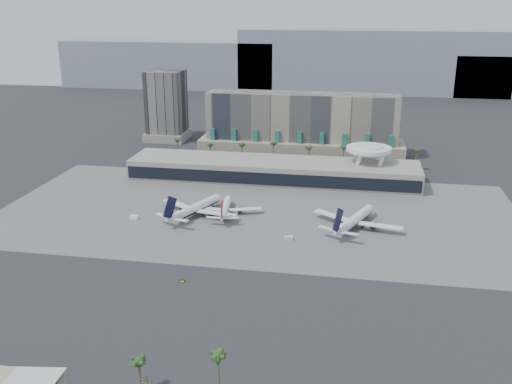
% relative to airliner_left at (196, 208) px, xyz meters
% --- Properties ---
extents(ground, '(900.00, 900.00, 0.00)m').
position_rel_airliner_left_xyz_m(ground, '(29.06, -45.36, -4.02)').
color(ground, '#232326').
rests_on(ground, ground).
extents(apron_pad, '(260.00, 130.00, 0.06)m').
position_rel_airliner_left_xyz_m(apron_pad, '(29.06, 9.64, -3.99)').
color(apron_pad, '#5B5B59').
rests_on(apron_pad, ground).
extents(mountain_ridge, '(680.00, 60.00, 70.00)m').
position_rel_airliner_left_xyz_m(mountain_ridge, '(56.93, 424.64, 25.87)').
color(mountain_ridge, gray).
rests_on(mountain_ridge, ground).
extents(hotel, '(140.00, 30.00, 42.00)m').
position_rel_airliner_left_xyz_m(hotel, '(39.06, 129.06, 12.79)').
color(hotel, gray).
rests_on(hotel, ground).
extents(office_tower, '(30.00, 30.00, 52.00)m').
position_rel_airliner_left_xyz_m(office_tower, '(-65.94, 154.64, 18.92)').
color(office_tower, black).
rests_on(office_tower, ground).
extents(terminal, '(170.00, 32.50, 14.50)m').
position_rel_airliner_left_xyz_m(terminal, '(29.06, 64.48, 2.50)').
color(terminal, '#9E998B').
rests_on(terminal, ground).
extents(saucer_structure, '(26.00, 26.00, 21.89)m').
position_rel_airliner_left_xyz_m(saucer_structure, '(84.06, 70.64, 14.43)').
color(saucer_structure, white).
rests_on(saucer_structure, ground).
extents(palm_row, '(157.80, 2.80, 13.10)m').
position_rel_airliner_left_xyz_m(palm_row, '(36.06, 99.64, 6.48)').
color(palm_row, brown).
rests_on(palm_row, ground).
extents(airliner_left, '(42.27, 43.58, 15.94)m').
position_rel_airliner_left_xyz_m(airliner_left, '(0.00, 0.00, 0.00)').
color(airliner_left, white).
rests_on(airliner_left, ground).
extents(airliner_centre, '(36.00, 37.25, 12.88)m').
position_rel_airliner_left_xyz_m(airliner_centre, '(14.03, 4.08, -0.77)').
color(airliner_centre, white).
rests_on(airliner_centre, ground).
extents(airliner_right, '(42.45, 43.75, 16.04)m').
position_rel_airliner_left_xyz_m(airliner_right, '(77.91, -2.58, 0.03)').
color(airliner_right, white).
rests_on(airliner_right, ground).
extents(service_vehicle_a, '(4.03, 2.23, 1.90)m').
position_rel_airliner_left_xyz_m(service_vehicle_a, '(-28.53, -10.02, -3.07)').
color(service_vehicle_a, white).
rests_on(service_vehicle_a, ground).
extents(service_vehicle_b, '(4.08, 3.05, 1.87)m').
position_rel_airliner_left_xyz_m(service_vehicle_b, '(48.95, -22.78, -3.09)').
color(service_vehicle_b, silver).
rests_on(service_vehicle_b, ground).
extents(taxiway_sign, '(2.34, 1.02, 1.07)m').
position_rel_airliner_left_xyz_m(taxiway_sign, '(14.00, -69.75, -3.49)').
color(taxiway_sign, black).
rests_on(taxiway_sign, ground).
extents(near_palm_a, '(6.00, 6.00, 10.96)m').
position_rel_airliner_left_xyz_m(near_palm_a, '(21.73, -132.95, 4.13)').
color(near_palm_a, brown).
rests_on(near_palm_a, ground).
extents(near_palm_b, '(6.00, 6.00, 15.02)m').
position_rel_airliner_left_xyz_m(near_palm_b, '(43.49, -132.24, 8.09)').
color(near_palm_b, brown).
rests_on(near_palm_b, ground).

